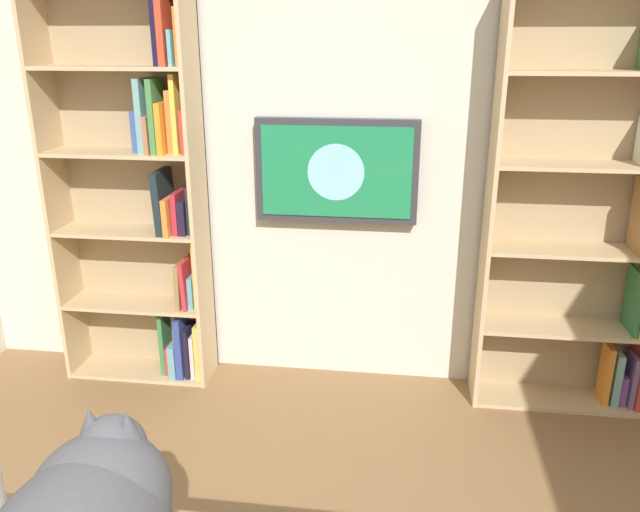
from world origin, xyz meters
The scene contains 4 objects.
wall_back centered at (0.00, -2.23, 1.35)m, with size 4.52×0.06×2.70m, color beige.
bookshelf_left centered at (-1.32, -2.06, 1.10)m, with size 0.95×0.28×2.19m.
bookshelf_right centered at (1.10, -2.06, 1.08)m, with size 0.84×0.28×2.20m.
wall_mounted_tv centered at (0.06, -2.15, 1.23)m, with size 0.87×0.07×0.55m.
Camera 1 is at (-0.29, 1.10, 1.88)m, focal length 34.86 mm.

